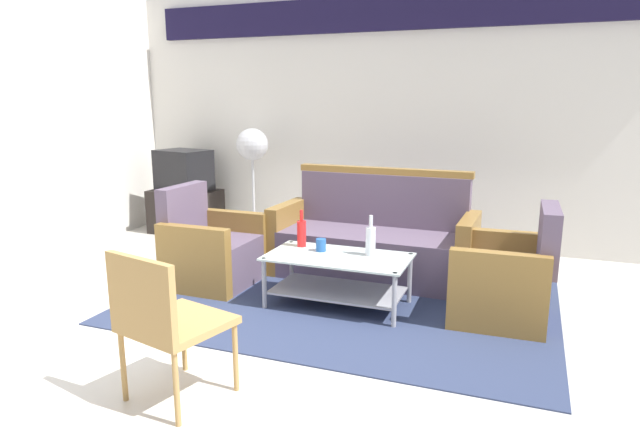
{
  "coord_description": "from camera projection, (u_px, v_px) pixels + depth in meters",
  "views": [
    {
      "loc": [
        1.4,
        -3.0,
        1.59
      ],
      "look_at": [
        -0.09,
        0.88,
        0.65
      ],
      "focal_mm": 31.03,
      "sensor_mm": 36.0,
      "label": 1
    }
  ],
  "objects": [
    {
      "name": "armchair_right",
      "position": [
        504.0,
        281.0,
        4.05
      ],
      "size": [
        0.72,
        0.78,
        0.85
      ],
      "rotation": [
        0.0,
        0.0,
        1.59
      ],
      "color": "#5B4C60",
      "rests_on": "rug"
    },
    {
      "name": "wicker_chair",
      "position": [
        163.0,
        316.0,
        2.86
      ],
      "size": [
        0.58,
        0.58,
        0.84
      ],
      "rotation": [
        0.0,
        0.0,
        -0.24
      ],
      "color": "#AD844C",
      "rests_on": "ground"
    },
    {
      "name": "bottle_red",
      "position": [
        302.0,
        233.0,
        4.51
      ],
      "size": [
        0.07,
        0.07,
        0.3
      ],
      "color": "red",
      "rests_on": "coffee_table"
    },
    {
      "name": "rug",
      "position": [
        342.0,
        301.0,
        4.44
      ],
      "size": [
        3.26,
        2.24,
        0.01
      ],
      "primitive_type": "cube",
      "color": "#2D3856",
      "rests_on": "ground"
    },
    {
      "name": "coffee_table",
      "position": [
        338.0,
        273.0,
        4.29
      ],
      "size": [
        1.1,
        0.6,
        0.4
      ],
      "color": "silver",
      "rests_on": "rug"
    },
    {
      "name": "armchair_left",
      "position": [
        212.0,
        252.0,
        4.82
      ],
      "size": [
        0.71,
        0.77,
        0.85
      ],
      "rotation": [
        0.0,
        0.0,
        -1.58
      ],
      "color": "#5B4C60",
      "rests_on": "rug"
    },
    {
      "name": "cup",
      "position": [
        321.0,
        245.0,
        4.38
      ],
      "size": [
        0.08,
        0.08,
        0.1
      ],
      "primitive_type": "cylinder",
      "color": "#2659A5",
      "rests_on": "coffee_table"
    },
    {
      "name": "pedestal_fan",
      "position": [
        252.0,
        151.0,
        6.26
      ],
      "size": [
        0.36,
        0.36,
        1.27
      ],
      "color": "#2D2D33",
      "rests_on": "ground"
    },
    {
      "name": "television",
      "position": [
        184.0,
        170.0,
        6.59
      ],
      "size": [
        0.69,
        0.57,
        0.48
      ],
      "rotation": [
        0.0,
        0.0,
        2.9
      ],
      "color": "black",
      "rests_on": "tv_stand"
    },
    {
      "name": "bottle_clear",
      "position": [
        371.0,
        240.0,
        4.25
      ],
      "size": [
        0.08,
        0.08,
        0.32
      ],
      "color": "silver",
      "rests_on": "coffee_table"
    },
    {
      "name": "wall_back",
      "position": [
        399.0,
        110.0,
        6.03
      ],
      "size": [
        6.52,
        0.19,
        2.8
      ],
      "color": "silver",
      "rests_on": "ground"
    },
    {
      "name": "tv_stand",
      "position": [
        186.0,
        211.0,
        6.7
      ],
      "size": [
        0.8,
        0.5,
        0.52
      ],
      "primitive_type": "cube",
      "color": "black",
      "rests_on": "ground"
    },
    {
      "name": "ground_plane",
      "position": [
        284.0,
        351.0,
        3.57
      ],
      "size": [
        14.0,
        14.0,
        0.0
      ],
      "primitive_type": "plane",
      "color": "beige"
    },
    {
      "name": "couch",
      "position": [
        374.0,
        243.0,
        5.01
      ],
      "size": [
        1.82,
        0.78,
        0.96
      ],
      "rotation": [
        0.0,
        0.0,
        3.12
      ],
      "color": "#5B4C60",
      "rests_on": "rug"
    }
  ]
}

